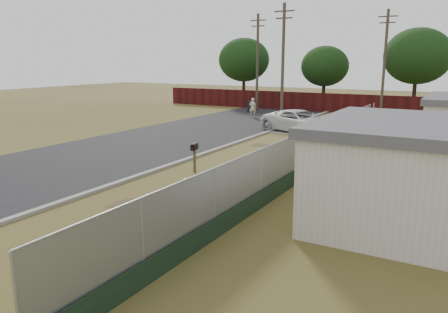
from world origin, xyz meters
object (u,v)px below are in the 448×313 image
Objects in this scene: pickup_truck at (299,121)px; fire_hydrant at (49,269)px; mailbox at (194,149)px; pedestrian at (253,108)px; trash_bin at (251,107)px.

fire_hydrant is at bearing -153.12° from pickup_truck.
pedestrian is (-6.10, 18.27, -0.19)m from mailbox.
pickup_truck is 5.34× the size of trash_bin.
trash_bin is (-1.86, 3.51, -0.31)m from pedestrian.
pedestrian is at bearing -62.05° from trash_bin.
pedestrian is at bearing 68.83° from pickup_truck.
pedestrian is at bearing 107.32° from fire_hydrant.
mailbox is 0.24× the size of pickup_truck.
mailbox is 12.73m from pickup_truck.
pedestrian is (-6.23, 5.55, 0.08)m from pickup_truck.
pedestrian reaches higher than fire_hydrant.
pickup_truck is at bearing 96.39° from fire_hydrant.
pedestrian reaches higher than trash_bin.
fire_hydrant is 29.42m from pedestrian.
mailbox is 19.26m from pedestrian.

